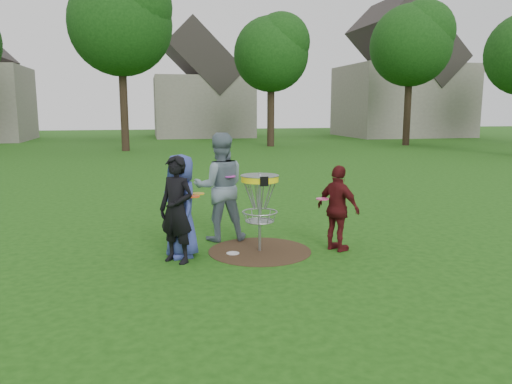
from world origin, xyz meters
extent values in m
plane|color=#19470F|center=(0.00, 0.00, 0.00)|extent=(100.00, 100.00, 0.00)
cylinder|color=#47331E|center=(0.00, 0.00, 0.00)|extent=(1.80, 1.80, 0.01)
imported|color=#34408F|center=(-1.34, 0.01, 0.86)|extent=(0.76, 0.96, 1.73)
imported|color=black|center=(-1.44, -0.30, 0.87)|extent=(0.75, 0.73, 1.73)
imported|color=slate|center=(-0.55, 0.92, 1.01)|extent=(1.00, 0.79, 2.03)
imported|color=#531315|center=(1.34, -0.25, 0.75)|extent=(0.75, 0.95, 1.50)
cylinder|color=white|center=(-0.49, -0.07, 0.01)|extent=(0.22, 0.22, 0.02)
cylinder|color=#9EA0A5|center=(0.00, 0.00, 0.69)|extent=(0.05, 0.05, 1.38)
cylinder|color=#FFEC0D|center=(0.00, 0.00, 1.28)|extent=(0.64, 0.64, 0.10)
cylinder|color=#9EA0A5|center=(0.00, 0.00, 1.34)|extent=(0.66, 0.66, 0.01)
cube|color=black|center=(0.00, -0.33, 1.28)|extent=(0.14, 0.02, 0.16)
torus|color=#9EA0A5|center=(0.00, 0.00, 0.70)|extent=(0.62, 0.62, 0.02)
torus|color=#9EA0A5|center=(0.00, 0.00, 0.54)|extent=(0.50, 0.50, 0.02)
cylinder|color=#9EA0A5|center=(0.00, 0.00, 0.53)|extent=(0.44, 0.44, 0.01)
cylinder|color=gold|center=(-1.06, 0.01, 1.06)|extent=(0.22, 0.22, 0.02)
cylinder|color=#F14914|center=(-1.17, -0.25, 1.06)|extent=(0.22, 0.22, 0.02)
cylinder|color=#EF3ED7|center=(-0.41, 0.68, 1.24)|extent=(0.22, 0.22, 0.02)
cylinder|color=#DF3A7C|center=(1.07, -0.20, 0.92)|extent=(0.22, 0.22, 0.02)
cylinder|color=#38281C|center=(-3.00, 21.50, 2.31)|extent=(0.46, 0.46, 4.62)
sphere|color=#164211|center=(-3.00, 21.50, 7.04)|extent=(5.72, 5.72, 5.72)
cylinder|color=#38281C|center=(6.00, 23.00, 1.89)|extent=(0.46, 0.46, 3.78)
sphere|color=#164211|center=(6.00, 23.00, 5.76)|extent=(4.68, 4.68, 4.68)
cylinder|color=#38281C|center=(15.00, 22.00, 2.10)|extent=(0.46, 0.46, 4.20)
sphere|color=#164211|center=(15.00, 22.00, 6.40)|extent=(5.20, 5.20, 5.20)
cube|color=gray|center=(3.00, 35.00, 2.50)|extent=(8.00, 7.00, 5.00)
cube|color=#2D2826|center=(3.00, 35.00, 6.44)|extent=(6.11, 7.14, 6.11)
cube|color=gray|center=(20.00, 32.00, 3.00)|extent=(10.00, 8.00, 6.00)
cube|color=#2D2826|center=(20.00, 32.00, 7.80)|extent=(7.64, 8.16, 7.64)
camera|label=1|loc=(-1.89, -8.21, 2.48)|focal=35.00mm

